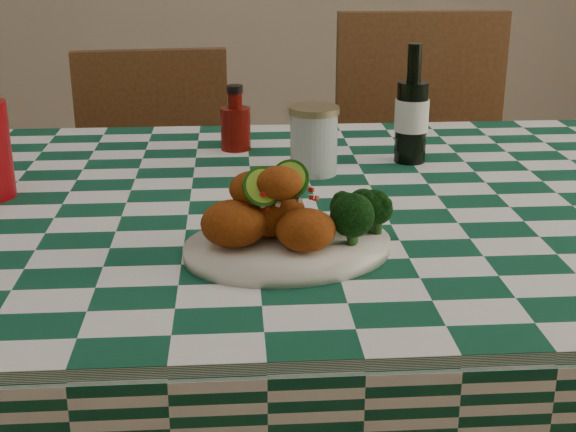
{
  "coord_description": "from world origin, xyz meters",
  "views": [
    {
      "loc": [
        -0.03,
        -1.25,
        1.21
      ],
      "look_at": [
        0.04,
        -0.23,
        0.84
      ],
      "focal_mm": 50.0,
      "sensor_mm": 36.0,
      "label": 1
    }
  ],
  "objects_px": {
    "mason_jar": "(314,140)",
    "fried_chicken_pile": "(279,205)",
    "wooden_chair_right": "(430,217)",
    "plate": "(288,248)",
    "wooden_chair_left": "(158,232)",
    "ketchup_bottle": "(235,118)",
    "dining_table": "(256,405)",
    "beer_bottle": "(412,104)"
  },
  "relations": [
    {
      "from": "fried_chicken_pile",
      "to": "wooden_chair_right",
      "type": "xyz_separation_m",
      "value": [
        0.45,
        0.91,
        -0.36
      ]
    },
    {
      "from": "fried_chicken_pile",
      "to": "wooden_chair_left",
      "type": "bearing_deg",
      "value": 105.13
    },
    {
      "from": "mason_jar",
      "to": "dining_table",
      "type": "bearing_deg",
      "value": -129.07
    },
    {
      "from": "ketchup_bottle",
      "to": "wooden_chair_left",
      "type": "distance_m",
      "value": 0.62
    },
    {
      "from": "beer_bottle",
      "to": "wooden_chair_right",
      "type": "relative_size",
      "value": 0.22
    },
    {
      "from": "plate",
      "to": "wooden_chair_right",
      "type": "bearing_deg",
      "value": 64.39
    },
    {
      "from": "ketchup_bottle",
      "to": "wooden_chair_right",
      "type": "bearing_deg",
      "value": 35.47
    },
    {
      "from": "plate",
      "to": "wooden_chair_right",
      "type": "xyz_separation_m",
      "value": [
        0.43,
        0.91,
        -0.3
      ]
    },
    {
      "from": "plate",
      "to": "wooden_chair_right",
      "type": "height_order",
      "value": "wooden_chair_right"
    },
    {
      "from": "plate",
      "to": "wooden_chair_left",
      "type": "distance_m",
      "value": 1.07
    },
    {
      "from": "fried_chicken_pile",
      "to": "ketchup_bottle",
      "type": "bearing_deg",
      "value": 95.63
    },
    {
      "from": "mason_jar",
      "to": "wooden_chair_right",
      "type": "xyz_separation_m",
      "value": [
        0.36,
        0.53,
        -0.35
      ]
    },
    {
      "from": "dining_table",
      "to": "fried_chicken_pile",
      "type": "distance_m",
      "value": 0.52
    },
    {
      "from": "beer_bottle",
      "to": "wooden_chair_right",
      "type": "distance_m",
      "value": 0.64
    },
    {
      "from": "ketchup_bottle",
      "to": "fried_chicken_pile",
      "type": "bearing_deg",
      "value": -84.37
    },
    {
      "from": "beer_bottle",
      "to": "wooden_chair_left",
      "type": "bearing_deg",
      "value": 135.31
    },
    {
      "from": "plate",
      "to": "wooden_chair_left",
      "type": "xyz_separation_m",
      "value": [
        -0.27,
        0.97,
        -0.35
      ]
    },
    {
      "from": "dining_table",
      "to": "beer_bottle",
      "type": "bearing_deg",
      "value": 34.08
    },
    {
      "from": "dining_table",
      "to": "wooden_chair_left",
      "type": "bearing_deg",
      "value": 107.49
    },
    {
      "from": "plate",
      "to": "beer_bottle",
      "type": "relative_size",
      "value": 1.29
    },
    {
      "from": "dining_table",
      "to": "beer_bottle",
      "type": "relative_size",
      "value": 7.47
    },
    {
      "from": "ketchup_bottle",
      "to": "wooden_chair_right",
      "type": "xyz_separation_m",
      "value": [
        0.5,
        0.36,
        -0.35
      ]
    },
    {
      "from": "dining_table",
      "to": "mason_jar",
      "type": "distance_m",
      "value": 0.49
    },
    {
      "from": "plate",
      "to": "fried_chicken_pile",
      "type": "bearing_deg",
      "value": 180.0
    },
    {
      "from": "plate",
      "to": "beer_bottle",
      "type": "height_order",
      "value": "beer_bottle"
    },
    {
      "from": "wooden_chair_right",
      "to": "plate",
      "type": "bearing_deg",
      "value": -114.98
    },
    {
      "from": "mason_jar",
      "to": "wooden_chair_right",
      "type": "relative_size",
      "value": 0.12
    },
    {
      "from": "plate",
      "to": "fried_chicken_pile",
      "type": "height_order",
      "value": "fried_chicken_pile"
    },
    {
      "from": "ketchup_bottle",
      "to": "wooden_chair_right",
      "type": "height_order",
      "value": "wooden_chair_right"
    },
    {
      "from": "dining_table",
      "to": "wooden_chair_right",
      "type": "bearing_deg",
      "value": 54.74
    },
    {
      "from": "mason_jar",
      "to": "fried_chicken_pile",
      "type": "bearing_deg",
      "value": -102.79
    },
    {
      "from": "wooden_chair_right",
      "to": "mason_jar",
      "type": "bearing_deg",
      "value": -123.55
    },
    {
      "from": "fried_chicken_pile",
      "to": "wooden_chair_left",
      "type": "relative_size",
      "value": 0.19
    },
    {
      "from": "fried_chicken_pile",
      "to": "mason_jar",
      "type": "height_order",
      "value": "fried_chicken_pile"
    },
    {
      "from": "dining_table",
      "to": "mason_jar",
      "type": "bearing_deg",
      "value": 50.93
    },
    {
      "from": "wooden_chair_left",
      "to": "beer_bottle",
      "type": "bearing_deg",
      "value": -49.71
    },
    {
      "from": "mason_jar",
      "to": "wooden_chair_right",
      "type": "distance_m",
      "value": 0.73
    },
    {
      "from": "dining_table",
      "to": "mason_jar",
      "type": "height_order",
      "value": "mason_jar"
    },
    {
      "from": "beer_bottle",
      "to": "wooden_chair_left",
      "type": "relative_size",
      "value": 0.25
    },
    {
      "from": "fried_chicken_pile",
      "to": "wooden_chair_right",
      "type": "height_order",
      "value": "wooden_chair_right"
    },
    {
      "from": "plate",
      "to": "mason_jar",
      "type": "distance_m",
      "value": 0.38
    },
    {
      "from": "mason_jar",
      "to": "plate",
      "type": "bearing_deg",
      "value": -101.0
    }
  ]
}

